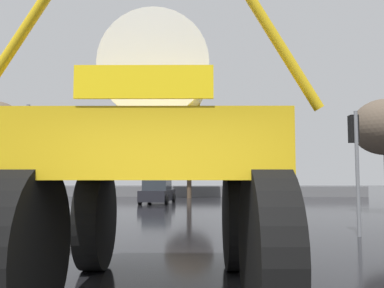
# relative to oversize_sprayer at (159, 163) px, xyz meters

# --- Properties ---
(ground_plane) EXTENTS (120.00, 120.00, 0.00)m
(ground_plane) POSITION_rel_oversize_sprayer_xyz_m (0.31, 14.24, -1.99)
(ground_plane) COLOR black
(oversize_sprayer) EXTENTS (3.98, 5.32, 4.20)m
(oversize_sprayer) POSITION_rel_oversize_sprayer_xyz_m (0.00, 0.00, 0.00)
(oversize_sprayer) COLOR black
(oversize_sprayer) RESTS_ON ground
(sedan_ahead) EXTENTS (2.17, 4.24, 1.52)m
(sedan_ahead) POSITION_rel_oversize_sprayer_xyz_m (-2.41, 20.90, -1.27)
(sedan_ahead) COLOR black
(sedan_ahead) RESTS_ON ground
(traffic_signal_near_left) EXTENTS (0.24, 0.54, 3.99)m
(traffic_signal_near_left) POSITION_rel_oversize_sprayer_xyz_m (-4.76, 6.29, 0.93)
(traffic_signal_near_left) COLOR slate
(traffic_signal_near_left) RESTS_ON ground
(traffic_signal_near_right) EXTENTS (0.24, 0.54, 3.75)m
(traffic_signal_near_right) POSITION_rel_oversize_sprayer_xyz_m (5.26, 6.30, 0.75)
(traffic_signal_near_right) COLOR slate
(traffic_signal_near_right) RESTS_ON ground
(bare_tree_far_center) EXTENTS (4.04, 4.04, 6.23)m
(bare_tree_far_center) POSITION_rel_oversize_sprayer_xyz_m (-0.55, 27.47, 2.50)
(bare_tree_far_center) COLOR #473828
(bare_tree_far_center) RESTS_ON ground
(roadside_barrier) EXTENTS (28.83, 0.24, 0.90)m
(roadside_barrier) POSITION_rel_oversize_sprayer_xyz_m (0.31, 29.59, -1.54)
(roadside_barrier) COLOR #59595B
(roadside_barrier) RESTS_ON ground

